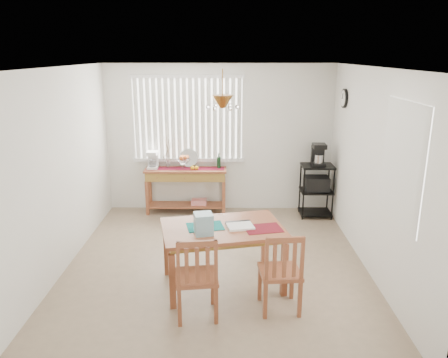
{
  "coord_description": "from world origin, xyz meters",
  "views": [
    {
      "loc": [
        0.16,
        -5.37,
        2.77
      ],
      "look_at": [
        0.1,
        0.55,
        1.05
      ],
      "focal_mm": 35.0,
      "sensor_mm": 36.0,
      "label": 1
    }
  ],
  "objects_px": {
    "sideboard": "(186,180)",
    "dining_table": "(223,234)",
    "chair_right": "(281,272)",
    "wire_cart": "(316,186)",
    "cart_items": "(318,155)",
    "chair_left": "(197,278)"
  },
  "relations": [
    {
      "from": "sideboard",
      "to": "dining_table",
      "type": "relative_size",
      "value": 0.9
    },
    {
      "from": "dining_table",
      "to": "chair_right",
      "type": "relative_size",
      "value": 1.67
    },
    {
      "from": "chair_right",
      "to": "wire_cart",
      "type": "bearing_deg",
      "value": 72.05
    },
    {
      "from": "cart_items",
      "to": "dining_table",
      "type": "relative_size",
      "value": 0.24
    },
    {
      "from": "dining_table",
      "to": "chair_right",
      "type": "xyz_separation_m",
      "value": [
        0.64,
        -0.57,
        -0.21
      ]
    },
    {
      "from": "chair_left",
      "to": "dining_table",
      "type": "bearing_deg",
      "value": 69.12
    },
    {
      "from": "cart_items",
      "to": "chair_left",
      "type": "relative_size",
      "value": 0.39
    },
    {
      "from": "sideboard",
      "to": "chair_right",
      "type": "bearing_deg",
      "value": -67.14
    },
    {
      "from": "chair_left",
      "to": "wire_cart",
      "type": "bearing_deg",
      "value": 58.89
    },
    {
      "from": "sideboard",
      "to": "chair_left",
      "type": "relative_size",
      "value": 1.49
    },
    {
      "from": "sideboard",
      "to": "dining_table",
      "type": "xyz_separation_m",
      "value": [
        0.67,
        -2.55,
        0.07
      ]
    },
    {
      "from": "chair_right",
      "to": "chair_left",
      "type": "bearing_deg",
      "value": -171.49
    },
    {
      "from": "sideboard",
      "to": "chair_right",
      "type": "xyz_separation_m",
      "value": [
        1.31,
        -3.12,
        -0.14
      ]
    },
    {
      "from": "wire_cart",
      "to": "chair_left",
      "type": "distance_m",
      "value": 3.61
    },
    {
      "from": "sideboard",
      "to": "dining_table",
      "type": "height_order",
      "value": "sideboard"
    },
    {
      "from": "chair_left",
      "to": "chair_right",
      "type": "relative_size",
      "value": 1.02
    },
    {
      "from": "wire_cart",
      "to": "cart_items",
      "type": "height_order",
      "value": "cart_items"
    },
    {
      "from": "cart_items",
      "to": "chair_left",
      "type": "height_order",
      "value": "cart_items"
    },
    {
      "from": "cart_items",
      "to": "chair_right",
      "type": "distance_m",
      "value": 3.17
    },
    {
      "from": "sideboard",
      "to": "dining_table",
      "type": "bearing_deg",
      "value": -75.18
    },
    {
      "from": "wire_cart",
      "to": "cart_items",
      "type": "bearing_deg",
      "value": 90.0
    },
    {
      "from": "cart_items",
      "to": "dining_table",
      "type": "bearing_deg",
      "value": -123.66
    }
  ]
}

